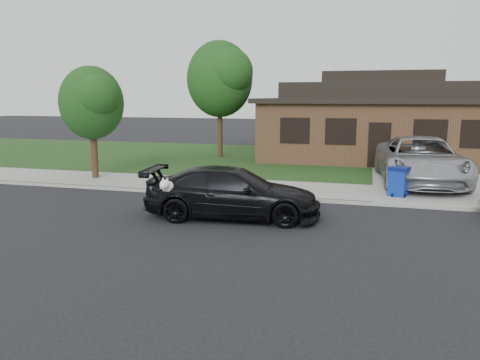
# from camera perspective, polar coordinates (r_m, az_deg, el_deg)

# --- Properties ---
(ground) EXTENTS (120.00, 120.00, 0.00)m
(ground) POSITION_cam_1_polar(r_m,az_deg,el_deg) (12.85, -1.07, -5.56)
(ground) COLOR black
(ground) RESTS_ON ground
(sidewalk) EXTENTS (60.00, 3.00, 0.12)m
(sidewalk) POSITION_cam_1_polar(r_m,az_deg,el_deg) (17.56, 3.57, -1.09)
(sidewalk) COLOR gray
(sidewalk) RESTS_ON ground
(curb) EXTENTS (60.00, 0.12, 0.12)m
(curb) POSITION_cam_1_polar(r_m,az_deg,el_deg) (16.13, 2.46, -2.10)
(curb) COLOR gray
(curb) RESTS_ON ground
(lawn) EXTENTS (60.00, 13.00, 0.13)m
(lawn) POSITION_cam_1_polar(r_m,az_deg,el_deg) (25.34, 7.31, 2.34)
(lawn) COLOR #193814
(lawn) RESTS_ON ground
(driveway) EXTENTS (4.50, 13.00, 0.14)m
(driveway) POSITION_cam_1_polar(r_m,az_deg,el_deg) (22.26, 21.63, 0.63)
(driveway) COLOR gray
(driveway) RESTS_ON ground
(sedan) EXTENTS (5.25, 2.67, 1.47)m
(sedan) POSITION_cam_1_polar(r_m,az_deg,el_deg) (13.53, -0.96, -1.55)
(sedan) COLOR black
(sedan) RESTS_ON ground
(minivan) EXTENTS (3.43, 6.64, 1.79)m
(minivan) POSITION_cam_1_polar(r_m,az_deg,el_deg) (19.56, 21.11, 2.30)
(minivan) COLOR #ACAEB3
(minivan) RESTS_ON driveway
(recycling_bin) EXTENTS (0.79, 0.79, 1.01)m
(recycling_bin) POSITION_cam_1_polar(r_m,az_deg,el_deg) (16.77, 18.78, -0.17)
(recycling_bin) COLOR navy
(recycling_bin) RESTS_ON sidewalk
(house) EXTENTS (12.60, 8.60, 4.65)m
(house) POSITION_cam_1_polar(r_m,az_deg,el_deg) (26.89, 16.56, 6.88)
(house) COLOR #422B1C
(house) RESTS_ON ground
(tree_0) EXTENTS (3.78, 3.60, 6.34)m
(tree_0) POSITION_cam_1_polar(r_m,az_deg,el_deg) (25.97, -2.23, 12.36)
(tree_0) COLOR #332114
(tree_0) RESTS_ON ground
(tree_2) EXTENTS (2.73, 2.60, 4.59)m
(tree_2) POSITION_cam_1_polar(r_m,az_deg,el_deg) (20.17, -17.51, 9.10)
(tree_2) COLOR #332114
(tree_2) RESTS_ON ground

